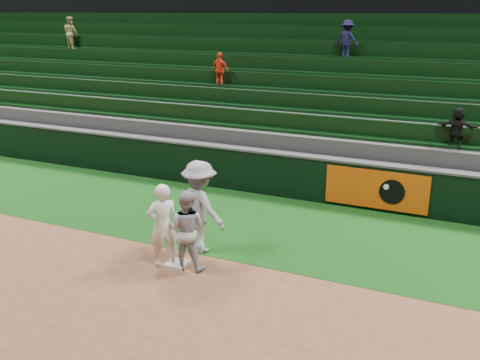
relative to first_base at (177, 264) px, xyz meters
The scene contains 8 objects.
ground 0.24m from the first_base, 75.99° to the right, with size 70.00×70.00×0.00m, color brown.
foul_grass 2.77m from the first_base, 88.82° to the left, with size 36.00×4.20×0.01m, color #0D360E.
first_base is the anchor object (origin of this frame).
first_baseman 0.86m from the first_base, behind, with size 0.63×0.42×1.74m, color white.
baserunner 0.81m from the first_base, 14.10° to the left, with size 0.80×0.62×1.64m, color #9D9FA7.
base_coach 1.30m from the first_base, 84.53° to the left, with size 1.29×0.74×2.00m, color gray.
field_wall 5.00m from the first_base, 89.04° to the left, with size 36.00×0.45×1.25m.
stadium_seating 8.90m from the first_base, 89.65° to the left, with size 36.00×5.95×4.85m.
Camera 1 is at (5.16, -8.16, 4.96)m, focal length 40.00 mm.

